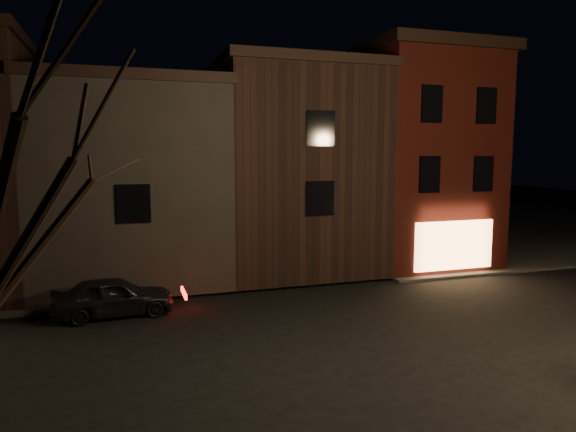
% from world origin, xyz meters
% --- Properties ---
extents(ground, '(120.00, 120.00, 0.00)m').
position_xyz_m(ground, '(0.00, 0.00, 0.00)').
color(ground, black).
rests_on(ground, ground).
extents(sidewalk_far_right, '(30.00, 30.00, 0.12)m').
position_xyz_m(sidewalk_far_right, '(20.00, 20.00, 0.06)').
color(sidewalk_far_right, '#2D2B28').
rests_on(sidewalk_far_right, ground).
extents(corner_building, '(6.50, 8.50, 10.50)m').
position_xyz_m(corner_building, '(8.00, 9.47, 5.40)').
color(corner_building, '#42100B').
rests_on(corner_building, ground).
extents(row_building_a, '(7.30, 10.30, 9.40)m').
position_xyz_m(row_building_a, '(1.50, 10.50, 4.83)').
color(row_building_a, black).
rests_on(row_building_a, ground).
extents(row_building_b, '(7.80, 10.30, 8.40)m').
position_xyz_m(row_building_b, '(-5.75, 10.50, 4.33)').
color(row_building_b, black).
rests_on(row_building_b, ground).
extents(parked_car_a, '(4.07, 1.82, 1.36)m').
position_xyz_m(parked_car_a, '(-6.55, 4.16, 0.68)').
color(parked_car_a, black).
rests_on(parked_car_a, ground).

